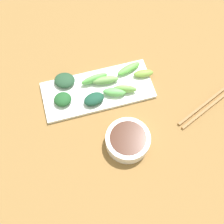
# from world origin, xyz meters

# --- Properties ---
(tabletop) EXTENTS (2.10, 2.10, 0.02)m
(tabletop) POSITION_xyz_m (0.00, 0.00, 0.01)
(tabletop) COLOR olive
(tabletop) RESTS_ON ground
(sauce_bowl) EXTENTS (0.13, 0.13, 0.05)m
(sauce_bowl) POSITION_xyz_m (-0.13, -0.02, 0.05)
(sauce_bowl) COLOR white
(sauce_bowl) RESTS_ON tabletop
(serving_plate) EXTENTS (0.15, 0.35, 0.01)m
(serving_plate) POSITION_xyz_m (0.06, 0.02, 0.03)
(serving_plate) COLOR white
(serving_plate) RESTS_ON tabletop
(broccoli_stalk_0) EXTENTS (0.05, 0.09, 0.02)m
(broccoli_stalk_0) POSITION_xyz_m (0.11, -0.10, 0.04)
(broccoli_stalk_0) COLOR #63B54C
(broccoli_stalk_0) RESTS_ON serving_plate
(broccoli_leafy_1) EXTENTS (0.05, 0.07, 0.03)m
(broccoli_leafy_1) POSITION_xyz_m (0.03, 0.04, 0.05)
(broccoli_leafy_1) COLOR #194532
(broccoli_leafy_1) RESTS_ON serving_plate
(broccoli_stalk_2) EXTENTS (0.05, 0.08, 0.03)m
(broccoli_stalk_2) POSITION_xyz_m (0.03, -0.03, 0.05)
(broccoli_stalk_2) COLOR #5FB55A
(broccoli_stalk_2) RESTS_ON serving_plate
(broccoli_stalk_3) EXTENTS (0.03, 0.09, 0.03)m
(broccoli_stalk_3) POSITION_xyz_m (0.10, 0.02, 0.05)
(broccoli_stalk_3) COLOR #5FB64F
(broccoli_stalk_3) RESTS_ON serving_plate
(broccoli_leafy_4) EXTENTS (0.05, 0.06, 0.03)m
(broccoli_leafy_4) POSITION_xyz_m (0.05, 0.13, 0.05)
(broccoli_leafy_4) COLOR #1F5126
(broccoli_leafy_4) RESTS_ON serving_plate
(broccoli_stalk_5) EXTENTS (0.03, 0.09, 0.03)m
(broccoli_stalk_5) POSITION_xyz_m (0.08, -0.01, 0.05)
(broccoli_stalk_5) COLOR #71A054
(broccoli_stalk_5) RESTS_ON serving_plate
(broccoli_stalk_6) EXTENTS (0.04, 0.08, 0.03)m
(broccoli_stalk_6) POSITION_xyz_m (0.03, -0.06, 0.05)
(broccoli_stalk_6) COLOR #71B34F
(broccoli_stalk_6) RESTS_ON serving_plate
(broccoli_leafy_7) EXTENTS (0.08, 0.08, 0.02)m
(broccoli_leafy_7) POSITION_xyz_m (0.12, 0.11, 0.04)
(broccoli_leafy_7) COLOR #22452C
(broccoli_leafy_7) RESTS_ON serving_plate
(broccoli_stalk_8) EXTENTS (0.03, 0.07, 0.02)m
(broccoli_stalk_8) POSITION_xyz_m (0.08, -0.14, 0.04)
(broccoli_stalk_8) COLOR #789F3E
(broccoli_stalk_8) RESTS_ON serving_plate
(chopsticks) EXTENTS (0.11, 0.22, 0.01)m
(chopsticks) POSITION_xyz_m (-0.08, -0.30, 0.02)
(chopsticks) COLOR olive
(chopsticks) RESTS_ON tabletop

